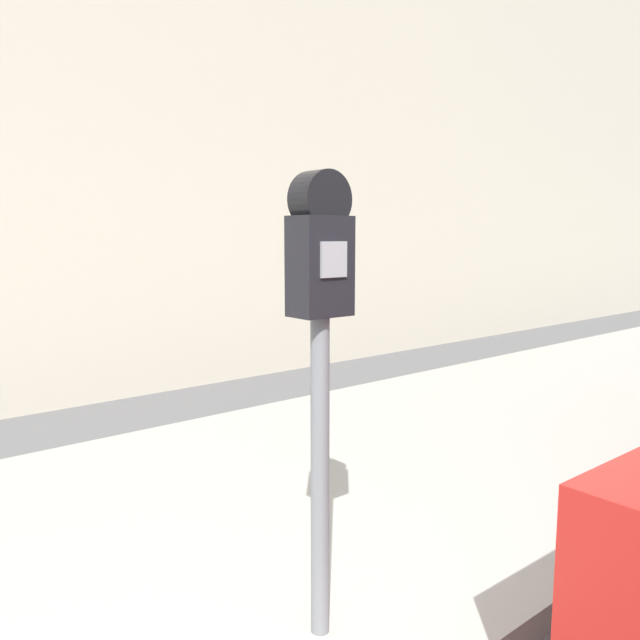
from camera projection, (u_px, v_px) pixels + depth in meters
name	position (u px, v px, depth m)	size (l,w,h in m)	color
sidewalk	(88.00, 565.00, 2.56)	(24.00, 2.80, 0.11)	#ADAAA3
parking_meter	(320.00, 315.00, 1.91)	(0.18, 0.13, 1.48)	slate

